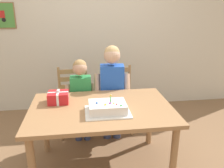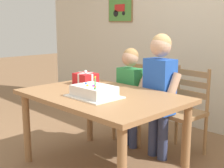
{
  "view_description": "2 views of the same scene",
  "coord_description": "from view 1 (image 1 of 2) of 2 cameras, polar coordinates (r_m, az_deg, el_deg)",
  "views": [
    {
      "loc": [
        -0.18,
        -2.2,
        1.75
      ],
      "look_at": [
        0.12,
        0.03,
        0.98
      ],
      "focal_mm": 37.5,
      "sensor_mm": 36.0,
      "label": 1
    },
    {
      "loc": [
        2.01,
        -1.82,
        1.37
      ],
      "look_at": [
        0.05,
        0.09,
        0.83
      ],
      "focal_mm": 49.13,
      "sensor_mm": 36.0,
      "label": 2
    }
  ],
  "objects": [
    {
      "name": "child_older",
      "position": [
        3.0,
        0.02,
        -0.1
      ],
      "size": [
        0.48,
        0.28,
        1.28
      ],
      "color": "#38426B",
      "rests_on": "ground"
    },
    {
      "name": "birthday_cake",
      "position": [
        2.3,
        -1.1,
        -5.85
      ],
      "size": [
        0.44,
        0.34,
        0.19
      ],
      "color": "white",
      "rests_on": "dining_table"
    },
    {
      "name": "chair_left",
      "position": [
        3.34,
        -9.21,
        -3.97
      ],
      "size": [
        0.45,
        0.45,
        0.92
      ],
      "color": "#A87A4C",
      "rests_on": "ground"
    },
    {
      "name": "dining_table",
      "position": [
        2.47,
        -2.61,
        -7.6
      ],
      "size": [
        1.47,
        0.98,
        0.74
      ],
      "color": "#9E7047",
      "rests_on": "ground"
    },
    {
      "name": "back_wall",
      "position": [
        3.98,
        -5.16,
        12.3
      ],
      "size": [
        6.4,
        0.11,
        2.6
      ],
      "color": "beige",
      "rests_on": "ground"
    },
    {
      "name": "ground_plane",
      "position": [
        2.82,
        -2.4,
        -19.52
      ],
      "size": [
        20.0,
        20.0,
        0.0
      ],
      "primitive_type": "plane",
      "color": "#846042"
    },
    {
      "name": "chair_right",
      "position": [
        3.38,
        1.29,
        -3.48
      ],
      "size": [
        0.45,
        0.45,
        0.92
      ],
      "color": "#A87A4C",
      "rests_on": "ground"
    },
    {
      "name": "child_younger",
      "position": [
        3.01,
        -7.57,
        -2.23
      ],
      "size": [
        0.4,
        0.23,
        1.11
      ],
      "color": "#38426B",
      "rests_on": "ground"
    },
    {
      "name": "gift_box_red_large",
      "position": [
        2.58,
        -12.95,
        -3.2
      ],
      "size": [
        0.22,
        0.2,
        0.15
      ],
      "color": "red",
      "rests_on": "dining_table"
    }
  ]
}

